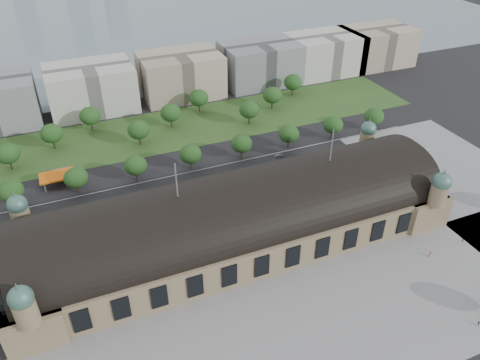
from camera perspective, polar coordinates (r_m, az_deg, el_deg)
name	(u,v)px	position (r m, az deg, el deg)	size (l,w,h in m)	color
ground	(237,242)	(167.18, -0.32, -7.58)	(900.00, 900.00, 0.00)	black
station	(237,219)	(160.59, -0.34, -4.82)	(150.00, 48.40, 44.30)	#857052
plaza_south	(327,326)	(143.91, 10.61, -17.13)	(190.00, 48.00, 0.12)	gray
plaza_east	(461,180)	(220.00, 25.30, 0.02)	(56.00, 100.00, 0.12)	gray
road_slab	(156,197)	(191.61, -10.25, -2.07)	(260.00, 26.00, 0.10)	black
grass_belt	(138,135)	(238.77, -12.33, 5.36)	(300.00, 45.00, 0.10)	#2F5120
petrol_station	(60,175)	(210.95, -21.09, 0.60)	(14.00, 13.00, 5.05)	orange
lake	(102,26)	(431.31, -16.43, 17.59)	(700.00, 320.00, 0.08)	slate
office_3	(91,88)	(268.49, -17.67, 10.62)	(45.00, 32.00, 24.00)	beige
office_4	(181,75)	(276.35, -7.24, 12.59)	(45.00, 32.00, 24.00)	#B9A991
office_5	(260,63)	(292.65, 2.45, 14.03)	(45.00, 32.00, 24.00)	gray
office_6	(324,54)	(313.48, 10.19, 14.90)	(45.00, 32.00, 24.00)	beige
office_7	(376,46)	(336.00, 16.22, 15.40)	(45.00, 32.00, 24.00)	#B9A991
tree_row_2	(11,191)	(199.50, -26.13, -1.21)	(9.60, 9.60, 11.52)	#2D2116
tree_row_3	(76,178)	(198.02, -19.38, 0.27)	(9.60, 9.60, 11.52)	#2D2116
tree_row_4	(135,165)	(199.45, -12.63, 1.75)	(9.60, 9.60, 11.52)	#2D2116
tree_row_5	(191,154)	(203.71, -6.05, 3.16)	(9.60, 9.60, 11.52)	#2D2116
tree_row_6	(242,144)	(210.63, 0.18, 4.46)	(9.60, 9.60, 11.52)	#2D2116
tree_row_7	(289,134)	(219.97, 5.98, 5.62)	(9.60, 9.60, 11.52)	#2D2116
tree_row_8	(333,125)	(231.43, 11.27, 6.62)	(9.60, 9.60, 11.52)	#2D2116
tree_row_9	(374,116)	(244.72, 16.04, 7.48)	(9.60, 9.60, 11.52)	#2D2116
tree_belt_3	(7,154)	(225.34, -26.49, 2.90)	(10.40, 10.40, 12.48)	#2D2116
tree_belt_4	(52,133)	(234.74, -21.98, 5.29)	(10.40, 10.40, 12.48)	#2D2116
tree_belt_5	(90,116)	(245.85, -17.83, 7.44)	(10.40, 10.40, 12.48)	#2D2116
tree_belt_6	(138,130)	(226.17, -12.27, 6.00)	(10.40, 10.40, 12.48)	#2D2116
tree_belt_7	(171,113)	(240.09, -8.45, 8.11)	(10.40, 10.40, 12.48)	#2D2116
tree_belt_8	(199,98)	(255.24, -5.04, 9.94)	(10.40, 10.40, 12.48)	#2D2116
tree_belt_9	(249,110)	(240.88, 1.14, 8.57)	(10.40, 10.40, 12.48)	#2D2116
tree_belt_10	(272,95)	(258.23, 3.97, 10.28)	(10.40, 10.40, 12.48)	#2D2116
tree_belt_11	(293,82)	(276.32, 6.47, 11.76)	(10.40, 10.40, 12.48)	#2D2116
traffic_car_3	(104,205)	(190.63, -16.27, -2.96)	(2.00, 4.92, 1.43)	maroon
traffic_car_4	(195,185)	(195.15, -5.45, -0.64)	(1.65, 4.09, 1.40)	#1B163F
traffic_car_5	(279,156)	(215.43, 4.83, 2.99)	(1.52, 4.37, 1.44)	#505157
traffic_car_6	(390,155)	(225.93, 17.87, 2.90)	(2.22, 4.82, 1.34)	silver
parked_car_2	(108,234)	(175.64, -15.74, -6.39)	(2.27, 5.58, 1.62)	#172140
parked_car_3	(126,230)	(175.97, -13.71, -5.93)	(1.94, 4.82, 1.64)	#53555B
parked_car_4	(96,231)	(178.77, -17.14, -5.92)	(1.44, 4.12, 1.36)	silver
parked_car_5	(130,229)	(176.19, -13.23, -5.86)	(2.16, 4.68, 1.30)	gray
parked_car_6	(137,221)	(179.36, -12.50, -4.92)	(1.91, 4.69, 1.36)	black
bus_west	(217,189)	(191.09, -2.82, -1.07)	(2.44, 10.43, 2.91)	red
bus_mid	(234,186)	(192.63, -0.79, -0.70)	(2.49, 10.63, 2.96)	white
bus_east	(299,174)	(200.85, 7.15, 0.73)	(3.12, 13.32, 3.71)	beige
pedestrian_0	(430,254)	(173.55, 22.15, -8.39)	(0.96, 0.55, 1.96)	gray
pedestrian_2	(463,240)	(184.49, 25.50, -6.64)	(0.75, 0.43, 1.54)	gray
pedestrian_4	(478,324)	(157.21, 27.05, -15.32)	(1.01, 0.44, 1.56)	gray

